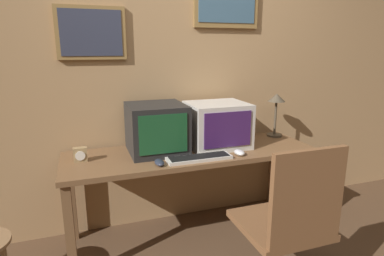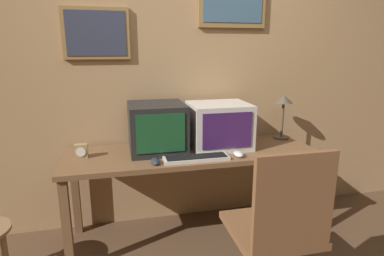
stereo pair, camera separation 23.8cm
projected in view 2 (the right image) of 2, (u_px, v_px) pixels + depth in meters
name	position (u px, v px, depth m)	size (l,w,h in m)	color
wall_back	(182.00, 68.00, 2.62)	(8.00, 0.08, 2.60)	tan
desk	(192.00, 161.00, 2.44)	(1.88, 0.60, 0.71)	brown
monitor_left	(157.00, 127.00, 2.40)	(0.41, 0.43, 0.36)	black
monitor_right	(219.00, 125.00, 2.50)	(0.45, 0.40, 0.35)	beige
keyboard_main	(196.00, 158.00, 2.23)	(0.46, 0.13, 0.03)	beige
mouse_near_keyboard	(238.00, 154.00, 2.30)	(0.07, 0.11, 0.04)	silver
mouse_far_corner	(155.00, 161.00, 2.15)	(0.06, 0.12, 0.04)	#282D3D
desk_clock	(81.00, 151.00, 2.26)	(0.09, 0.06, 0.10)	#A38456
desk_lamp	(283.00, 106.00, 2.70)	(0.15, 0.15, 0.38)	#4C4233
office_chair	(276.00, 241.00, 1.80)	(0.49, 0.49, 0.98)	black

